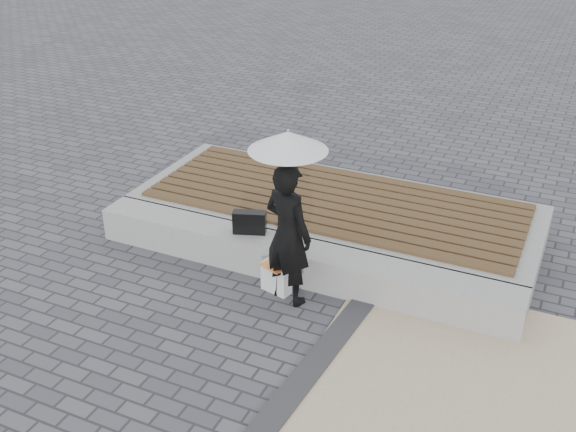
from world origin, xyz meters
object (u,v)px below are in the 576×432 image
(seating_ledge, at_px, (296,260))
(handbag, at_px, (250,222))
(woman, at_px, (288,234))
(canvas_tote, at_px, (276,278))
(parasol, at_px, (288,141))

(seating_ledge, xyz_separation_m, handbag, (-0.60, 0.04, 0.33))
(woman, height_order, handbag, woman)
(handbag, bearing_deg, canvas_tote, -57.06)
(woman, relative_size, canvas_tote, 4.56)
(woman, relative_size, handbag, 4.19)
(seating_ledge, height_order, handbag, handbag)
(woman, xyz_separation_m, handbag, (-0.71, 0.48, -0.26))
(handbag, xyz_separation_m, canvas_tote, (0.54, -0.42, -0.36))
(seating_ledge, relative_size, handbag, 13.26)
(seating_ledge, relative_size, woman, 3.17)
(parasol, bearing_deg, handbag, 145.64)
(parasol, relative_size, canvas_tote, 2.91)
(seating_ledge, distance_m, handbag, 0.69)
(woman, relative_size, parasol, 1.57)
(seating_ledge, xyz_separation_m, parasol, (0.10, -0.44, 1.61))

